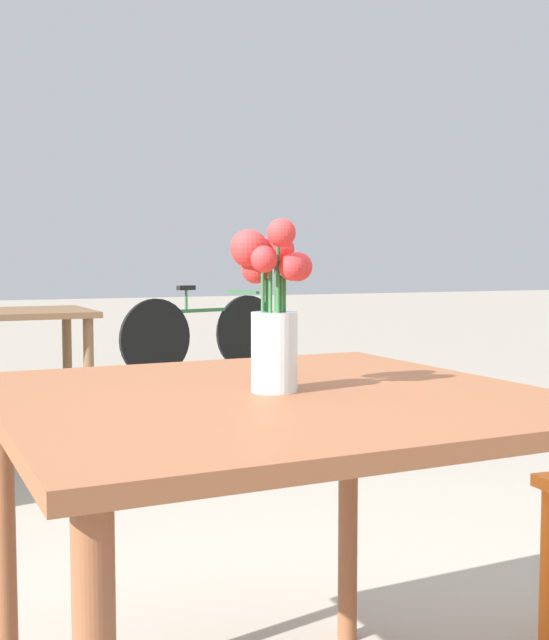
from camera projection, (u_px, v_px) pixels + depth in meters
table_front at (270, 440)px, 1.47m from camera, size 0.98×0.98×0.74m
flower_vase at (273, 311)px, 1.46m from camera, size 0.14×0.14×0.31m
table_back at (0, 335)px, 3.97m from camera, size 0.88×0.68×0.74m
bicycle at (203, 333)px, 7.03m from camera, size 1.60×0.56×0.77m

